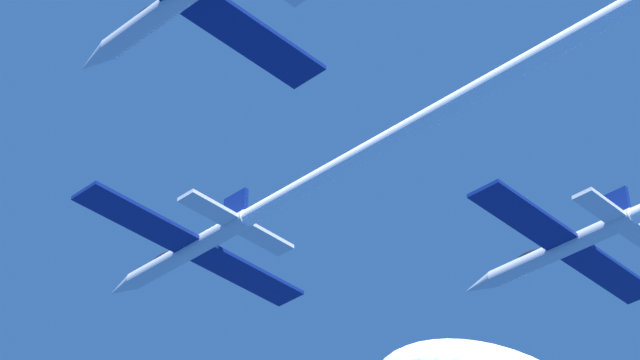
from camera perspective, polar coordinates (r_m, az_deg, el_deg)
jet_lead at (r=74.87m, az=0.43°, el=0.36°), size 17.34×47.28×2.87m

